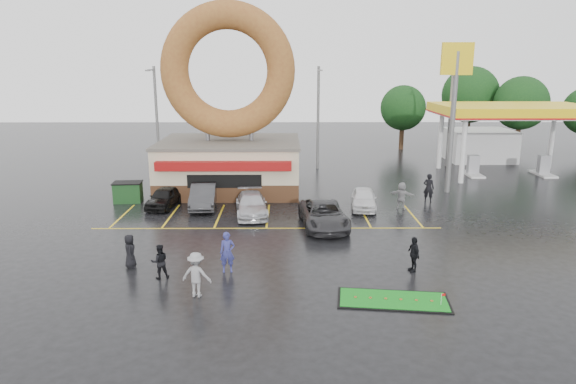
{
  "coord_description": "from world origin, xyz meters",
  "views": [
    {
      "loc": [
        1.06,
        -24.55,
        9.05
      ],
      "look_at": [
        1.23,
        3.15,
        2.2
      ],
      "focal_mm": 32.0,
      "sensor_mm": 36.0,
      "label": 1
    }
  ],
  "objects_px": {
    "streetlight_left": "(156,116)",
    "streetlight_right": "(450,114)",
    "car_black": "(164,197)",
    "car_silver": "(251,204)",
    "gas_station": "(498,127)",
    "car_dgrey": "(204,196)",
    "car_white": "(364,199)",
    "person_cameraman": "(414,254)",
    "dumpster": "(128,193)",
    "person_blue": "(227,252)",
    "car_grey": "(324,215)",
    "donut_shop": "(229,130)",
    "shell_sign": "(455,90)",
    "putting_green": "(393,300)",
    "streetlight_mid": "(318,115)"
  },
  "relations": [
    {
      "from": "streetlight_mid",
      "to": "dumpster",
      "type": "height_order",
      "value": "streetlight_mid"
    },
    {
      "from": "car_black",
      "to": "car_silver",
      "type": "bearing_deg",
      "value": -9.8
    },
    {
      "from": "streetlight_right",
      "to": "car_silver",
      "type": "xyz_separation_m",
      "value": [
        -17.02,
        -15.78,
        -4.11
      ]
    },
    {
      "from": "streetlight_right",
      "to": "person_cameraman",
      "type": "xyz_separation_m",
      "value": [
        -9.15,
        -24.8,
        -3.98
      ]
    },
    {
      "from": "putting_green",
      "to": "streetlight_left",
      "type": "bearing_deg",
      "value": 120.69
    },
    {
      "from": "car_black",
      "to": "car_grey",
      "type": "xyz_separation_m",
      "value": [
        10.14,
        -4.36,
        0.08
      ]
    },
    {
      "from": "streetlight_left",
      "to": "streetlight_right",
      "type": "bearing_deg",
      "value": 4.4
    },
    {
      "from": "gas_station",
      "to": "person_blue",
      "type": "distance_m",
      "value": 32.25
    },
    {
      "from": "dumpster",
      "to": "streetlight_mid",
      "type": "bearing_deg",
      "value": 35.37
    },
    {
      "from": "streetlight_left",
      "to": "car_grey",
      "type": "bearing_deg",
      "value": -50.79
    },
    {
      "from": "shell_sign",
      "to": "car_silver",
      "type": "height_order",
      "value": "shell_sign"
    },
    {
      "from": "streetlight_left",
      "to": "car_white",
      "type": "xyz_separation_m",
      "value": [
        16.17,
        -12.37,
        -4.12
      ]
    },
    {
      "from": "gas_station",
      "to": "car_black",
      "type": "bearing_deg",
      "value": -154.28
    },
    {
      "from": "donut_shop",
      "to": "streetlight_left",
      "type": "distance_m",
      "value": 9.87
    },
    {
      "from": "car_white",
      "to": "person_cameraman",
      "type": "bearing_deg",
      "value": -79.12
    },
    {
      "from": "putting_green",
      "to": "car_grey",
      "type": "bearing_deg",
      "value": 102.17
    },
    {
      "from": "gas_station",
      "to": "putting_green",
      "type": "height_order",
      "value": "gas_station"
    },
    {
      "from": "dumpster",
      "to": "car_silver",
      "type": "bearing_deg",
      "value": -25.43
    },
    {
      "from": "streetlight_left",
      "to": "person_blue",
      "type": "relative_size",
      "value": 4.85
    },
    {
      "from": "person_blue",
      "to": "dumpster",
      "type": "relative_size",
      "value": 1.03
    },
    {
      "from": "car_black",
      "to": "car_silver",
      "type": "xyz_separation_m",
      "value": [
        5.84,
        -1.87,
        0.02
      ]
    },
    {
      "from": "car_black",
      "to": "putting_green",
      "type": "distance_m",
      "value": 18.53
    },
    {
      "from": "gas_station",
      "to": "car_dgrey",
      "type": "bearing_deg",
      "value": -151.94
    },
    {
      "from": "donut_shop",
      "to": "person_blue",
      "type": "distance_m",
      "value": 16.35
    },
    {
      "from": "car_grey",
      "to": "donut_shop",
      "type": "bearing_deg",
      "value": 118.81
    },
    {
      "from": "car_grey",
      "to": "streetlight_mid",
      "type": "bearing_deg",
      "value": 82.47
    },
    {
      "from": "gas_station",
      "to": "car_white",
      "type": "distance_m",
      "value": 19.49
    },
    {
      "from": "dumpster",
      "to": "gas_station",
      "type": "bearing_deg",
      "value": 16.39
    },
    {
      "from": "streetlight_mid",
      "to": "dumpster",
      "type": "xyz_separation_m",
      "value": [
        -13.62,
        -11.58,
        -4.13
      ]
    },
    {
      "from": "shell_sign",
      "to": "streetlight_right",
      "type": "distance_m",
      "value": 10.68
    },
    {
      "from": "person_cameraman",
      "to": "dumpster",
      "type": "relative_size",
      "value": 0.9
    },
    {
      "from": "car_black",
      "to": "car_grey",
      "type": "distance_m",
      "value": 11.04
    },
    {
      "from": "car_grey",
      "to": "person_cameraman",
      "type": "distance_m",
      "value": 7.44
    },
    {
      "from": "person_cameraman",
      "to": "dumpster",
      "type": "distance_m",
      "value": 20.51
    },
    {
      "from": "streetlight_left",
      "to": "car_black",
      "type": "distance_m",
      "value": 13.0
    },
    {
      "from": "donut_shop",
      "to": "putting_green",
      "type": "xyz_separation_m",
      "value": [
        8.34,
        -18.9,
        -4.43
      ]
    },
    {
      "from": "car_black",
      "to": "car_white",
      "type": "height_order",
      "value": "car_white"
    },
    {
      "from": "car_silver",
      "to": "car_black",
      "type": "bearing_deg",
      "value": 155.85
    },
    {
      "from": "car_dgrey",
      "to": "car_silver",
      "type": "height_order",
      "value": "car_dgrey"
    },
    {
      "from": "dumpster",
      "to": "shell_sign",
      "type": "bearing_deg",
      "value": 1.71
    },
    {
      "from": "gas_station",
      "to": "person_blue",
      "type": "xyz_separation_m",
      "value": [
        -21.52,
        -23.86,
        -2.77
      ]
    },
    {
      "from": "streetlight_mid",
      "to": "car_dgrey",
      "type": "relative_size",
      "value": 1.95
    },
    {
      "from": "person_blue",
      "to": "dumpster",
      "type": "xyz_separation_m",
      "value": [
        -8.1,
        12.26,
        -0.28
      ]
    },
    {
      "from": "putting_green",
      "to": "car_silver",
      "type": "bearing_deg",
      "value": 117.8
    },
    {
      "from": "donut_shop",
      "to": "shell_sign",
      "type": "height_order",
      "value": "donut_shop"
    },
    {
      "from": "car_white",
      "to": "person_blue",
      "type": "height_order",
      "value": "person_blue"
    },
    {
      "from": "streetlight_left",
      "to": "car_dgrey",
      "type": "height_order",
      "value": "streetlight_left"
    },
    {
      "from": "car_dgrey",
      "to": "car_silver",
      "type": "bearing_deg",
      "value": -34.21
    },
    {
      "from": "car_silver",
      "to": "person_cameraman",
      "type": "xyz_separation_m",
      "value": [
        7.87,
        -9.01,
        0.14
      ]
    },
    {
      "from": "streetlight_right",
      "to": "person_cameraman",
      "type": "bearing_deg",
      "value": -110.25
    }
  ]
}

